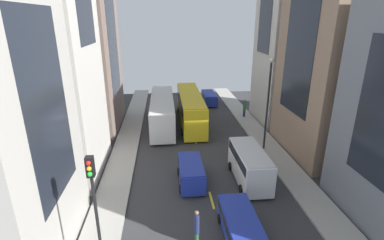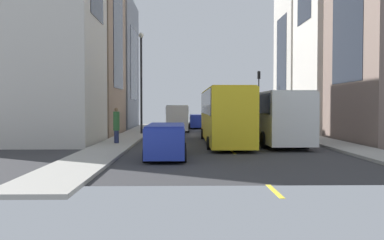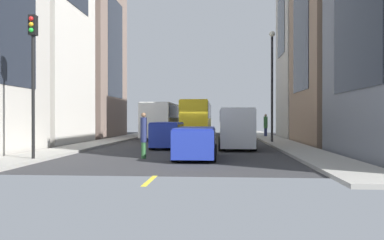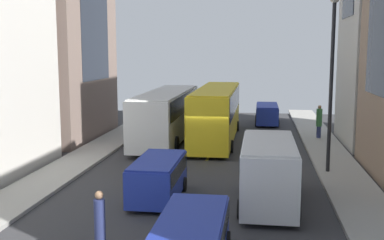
{
  "view_description": "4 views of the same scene",
  "coord_description": "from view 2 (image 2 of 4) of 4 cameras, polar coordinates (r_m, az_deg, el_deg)",
  "views": [
    {
      "loc": [
        -3.0,
        -27.04,
        11.86
      ],
      "look_at": [
        -0.35,
        -0.17,
        2.25
      ],
      "focal_mm": 26.72,
      "sensor_mm": 36.0,
      "label": 1
    },
    {
      "loc": [
        2.66,
        33.26,
        2.49
      ],
      "look_at": [
        1.99,
        -0.09,
        1.39
      ],
      "focal_mm": 39.71,
      "sensor_mm": 36.0,
      "label": 2
    },
    {
      "loc": [
        2.15,
        -32.58,
        1.94
      ],
      "look_at": [
        -0.24,
        0.75,
        1.81
      ],
      "focal_mm": 35.27,
      "sensor_mm": 36.0,
      "label": 3
    },
    {
      "loc": [
        2.83,
        -26.72,
        6.07
      ],
      "look_at": [
        -1.18,
        1.49,
        1.91
      ],
      "focal_mm": 44.59,
      "sensor_mm": 36.0,
      "label": 4
    }
  ],
  "objects": [
    {
      "name": "lane_stripe_2",
      "position": [
        33.46,
        3.42,
        -2.38
      ],
      "size": [
        0.16,
        2.0,
        0.01
      ],
      "primitive_type": "cube",
      "color": "yellow",
      "rests_on": "ground"
    },
    {
      "name": "lane_stripe_1",
      "position": [
        43.91,
        2.33,
        -1.36
      ],
      "size": [
        0.16,
        2.0,
        0.01
      ],
      "primitive_type": "cube",
      "color": "yellow",
      "rests_on": "ground"
    },
    {
      "name": "building_east_1",
      "position": [
        38.91,
        -17.13,
        11.27
      ],
      "size": [
        9.82,
        9.44,
        17.78
      ],
      "color": "#937760",
      "rests_on": "ground"
    },
    {
      "name": "delivery_van_white",
      "position": [
        41.54,
        -1.96,
        0.53
      ],
      "size": [
        2.25,
        5.52,
        2.58
      ],
      "color": "white",
      "rests_on": "ground"
    },
    {
      "name": "car_blue_1",
      "position": [
        41.62,
        4.19,
        -0.17
      ],
      "size": [
        1.93,
        4.12,
        1.7
      ],
      "color": "#2338AD",
      "rests_on": "ground"
    },
    {
      "name": "ground_plane",
      "position": [
        33.46,
        3.42,
        -2.39
      ],
      "size": [
        40.21,
        40.21,
        0.0
      ],
      "primitive_type": "plane",
      "color": "#333335"
    },
    {
      "name": "lane_stripe_0",
      "position": [
        54.38,
        1.66,
        -0.74
      ],
      "size": [
        0.16,
        2.0,
        0.01
      ],
      "primitive_type": "cube",
      "color": "yellow",
      "rests_on": "ground"
    },
    {
      "name": "building_east_0",
      "position": [
        49.54,
        -12.82,
        7.28
      ],
      "size": [
        8.68,
        10.88,
        14.37
      ],
      "color": "slate",
      "rests_on": "ground"
    },
    {
      "name": "city_bus_white",
      "position": [
        29.23,
        10.69,
        0.9
      ],
      "size": [
        2.8,
        12.25,
        3.35
      ],
      "color": "silver",
      "rests_on": "ground"
    },
    {
      "name": "sidewalk_east",
      "position": [
        33.62,
        -8.44,
        -2.26
      ],
      "size": [
        2.35,
        44.0,
        0.15
      ],
      "primitive_type": "cube",
      "color": "#9E9B93",
      "rests_on": "ground"
    },
    {
      "name": "streetcar_yellow",
      "position": [
        28.14,
        4.3,
        1.13
      ],
      "size": [
        2.7,
        12.62,
        3.59
      ],
      "color": "yellow",
      "rests_on": "ground"
    },
    {
      "name": "car_blue_0",
      "position": [
        20.23,
        -3.5,
        -2.46
      ],
      "size": [
        1.93,
        4.77,
        1.62
      ],
      "color": "#2338AD",
      "rests_on": "ground"
    },
    {
      "name": "building_west_0",
      "position": [
        49.74,
        15.54,
        8.19
      ],
      "size": [
        6.42,
        8.35,
        16.03
      ],
      "color": "#B7B2A8",
      "rests_on": "ground"
    },
    {
      "name": "pedestrian_crossing_mid",
      "position": [
        47.94,
        3.84,
        0.34
      ],
      "size": [
        0.31,
        0.31,
        2.23
      ],
      "rotation": [
        0.0,
        0.0,
        3.59
      ],
      "color": "#336B38",
      "rests_on": "ground"
    },
    {
      "name": "lane_stripe_3",
      "position": [
        23.05,
        5.51,
        -4.32
      ],
      "size": [
        0.16,
        2.0,
        0.01
      ],
      "primitive_type": "cube",
      "color": "yellow",
      "rests_on": "ground"
    },
    {
      "name": "lane_stripe_4",
      "position": [
        12.79,
        11.04,
        -9.36
      ],
      "size": [
        0.16,
        2.0,
        0.01
      ],
      "primitive_type": "cube",
      "color": "yellow",
      "rests_on": "ground"
    },
    {
      "name": "streetlamp_near",
      "position": [
        36.55,
        -6.83,
        6.24
      ],
      "size": [
        0.44,
        0.44,
        8.57
      ],
      "color": "black",
      "rests_on": "ground"
    },
    {
      "name": "sidewalk_west",
      "position": [
        34.7,
        14.91,
        -2.17
      ],
      "size": [
        2.35,
        44.0,
        0.15
      ],
      "primitive_type": "cube",
      "color": "#9E9B93",
      "rests_on": "ground"
    },
    {
      "name": "car_blue_2",
      "position": [
        47.66,
        0.82,
        -0.04
      ],
      "size": [
        2.02,
        4.77,
        1.51
      ],
      "color": "#2338AD",
      "rests_on": "ground"
    },
    {
      "name": "traffic_light_near_corner",
      "position": [
        50.37,
        8.96,
        4.23
      ],
      "size": [
        0.32,
        0.44,
        6.42
      ],
      "color": "black",
      "rests_on": "ground"
    },
    {
      "name": "pedestrian_waiting_curb",
      "position": [
        27.25,
        -10.12,
        -0.59
      ],
      "size": [
        0.4,
        0.4,
        2.24
      ],
      "rotation": [
        0.0,
        0.0,
        4.51
      ],
      "color": "navy",
      "rests_on": "ground"
    }
  ]
}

